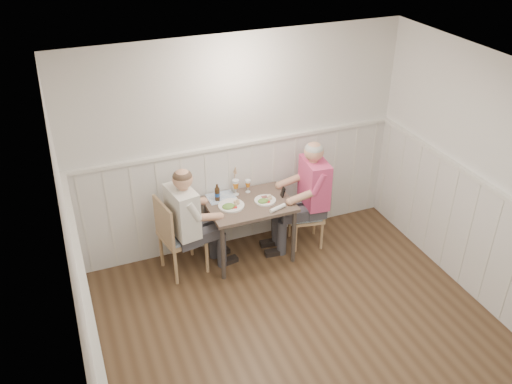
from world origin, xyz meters
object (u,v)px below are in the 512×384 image
at_px(man_in_pink, 310,203).
at_px(beer_bottle, 217,193).
at_px(dining_table, 250,210).
at_px(chair_right, 310,213).
at_px(chair_left, 177,233).
at_px(grass_vase, 234,180).
at_px(diner_cream, 188,231).

xyz_separation_m(man_in_pink, beer_bottle, (-1.09, 0.22, 0.25)).
xyz_separation_m(dining_table, beer_bottle, (-0.33, 0.18, 0.19)).
xyz_separation_m(chair_right, chair_left, (-1.65, 0.05, 0.09)).
height_order(chair_left, grass_vase, grass_vase).
distance_m(chair_right, grass_vase, 1.04).
xyz_separation_m(chair_right, grass_vase, (-0.87, 0.33, 0.46)).
relative_size(diner_cream, grass_vase, 4.04).
bearing_deg(diner_cream, chair_right, 0.53).
bearing_deg(diner_cream, man_in_pink, -0.37).
xyz_separation_m(chair_right, beer_bottle, (-1.12, 0.20, 0.41)).
xyz_separation_m(chair_left, man_in_pink, (1.62, -0.07, 0.07)).
bearing_deg(chair_right, beer_bottle, 169.84).
bearing_deg(dining_table, man_in_pink, -3.42).
relative_size(man_in_pink, beer_bottle, 6.65).
bearing_deg(chair_right, man_in_pink, -138.06).
relative_size(chair_right, beer_bottle, 3.78).
bearing_deg(grass_vase, chair_left, -160.19).
height_order(dining_table, chair_right, chair_right).
distance_m(chair_right, diner_cream, 1.55).
height_order(chair_left, man_in_pink, man_in_pink).
xyz_separation_m(chair_right, diner_cream, (-1.55, -0.01, 0.14)).
height_order(beer_bottle, grass_vase, grass_vase).
bearing_deg(beer_bottle, grass_vase, 27.32).
bearing_deg(chair_right, grass_vase, 159.32).
relative_size(chair_right, grass_vase, 2.38).
xyz_separation_m(beer_bottle, grass_vase, (0.25, 0.13, 0.06)).
relative_size(chair_left, grass_vase, 2.85).
bearing_deg(diner_cream, dining_table, 2.68).
distance_m(dining_table, chair_left, 0.87).
relative_size(chair_left, man_in_pink, 0.68).
xyz_separation_m(chair_right, man_in_pink, (-0.03, -0.02, 0.16)).
bearing_deg(man_in_pink, chair_left, 177.55).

